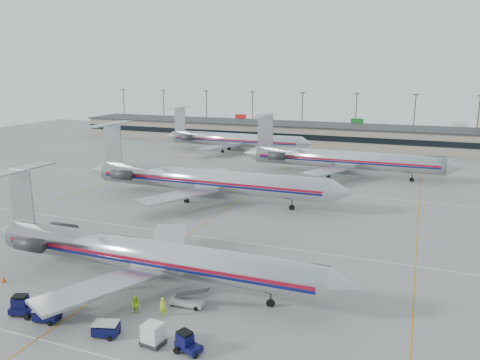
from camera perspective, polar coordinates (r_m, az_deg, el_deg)
The scene contains 19 objects.
ground at distance 58.37m, azimuth -10.94°, elevation -9.70°, with size 260.00×260.00×0.00m, color gray.
apron_markings at distance 66.41m, azimuth -6.35°, elevation -6.65°, with size 160.00×0.15×0.02m, color silver.
terminal at distance 147.42m, azimuth 9.63°, elevation 5.51°, with size 162.00×17.00×6.25m.
light_mast_row at distance 160.52m, azimuth 10.74°, elevation 8.03°, with size 163.60×0.40×15.28m.
jet_foreground at distance 51.55m, azimuth -11.53°, elevation -8.87°, with size 44.10×25.96×11.54m.
jet_second_row at distance 82.37m, azimuth -4.43°, elevation 0.07°, with size 50.05×29.47×13.10m.
jet_third_row at distance 103.82m, azimuth 12.24°, elevation 2.52°, with size 47.14×29.00×12.89m.
jet_back_row at distance 132.02m, azimuth -0.94°, elevation 4.97°, with size 44.64×27.46×12.21m.
tug_left at distance 49.82m, azimuth -25.02°, elevation -13.79°, with size 2.73×2.03×2.00m.
tug_center at distance 49.46m, azimuth -22.80°, elevation -13.99°, with size 2.23×1.75×1.63m.
tug_right at distance 40.57m, azimuth -6.50°, elevation -19.14°, with size 2.52×1.90×1.84m.
cart_inner at distance 48.06m, azimuth -22.45°, elevation -14.89°, with size 2.48×1.99×1.24m.
cart_outer at distance 44.10m, azimuth -16.02°, elevation -17.03°, with size 2.50×2.05×1.23m.
uld_container at distance 41.81m, azimuth -10.59°, elevation -18.01°, with size 2.00×1.73×1.93m.
belt_loader at distance 47.39m, azimuth -6.40°, elevation -14.42°, with size 4.08×1.36×2.15m.
ramp_worker_near at distance 45.84m, azimuth -9.37°, elevation -15.06°, with size 0.67×0.44×1.83m, color #CEF216.
ramp_worker_far at distance 46.72m, azimuth -12.59°, elevation -14.65°, with size 0.88×0.69×1.81m, color #AEE215.
cone_right at distance 41.89m, azimuth -5.65°, elevation -18.89°, with size 0.40×0.40×0.55m, color #E04C07.
cone_left at distance 58.02m, azimuth -26.87°, elevation -10.74°, with size 0.49×0.49×0.67m, color #E04C07.
Camera 1 is at (29.27, -45.21, 22.51)m, focal length 35.00 mm.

